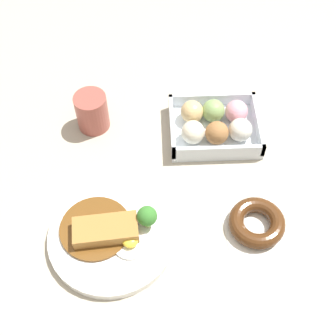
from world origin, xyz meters
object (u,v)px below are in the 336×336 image
Objects in this scene: donut_box at (215,124)px; chocolate_ring_donut at (257,223)px; coffee_mug at (92,112)px; curry_plate at (112,234)px.

chocolate_ring_donut is (-0.06, 0.23, -0.01)m from donut_box.
coffee_mug is (0.31, -0.26, 0.03)m from chocolate_ring_donut.
coffee_mug is at bearing -40.08° from chocolate_ring_donut.
coffee_mug is (0.26, -0.03, 0.02)m from donut_box.
curry_plate is 1.23× the size of donut_box.
curry_plate is at bearing 99.64° from coffee_mug.
coffee_mug is at bearing -80.36° from curry_plate.
chocolate_ring_donut is 0.41m from coffee_mug.
donut_box is 0.26m from coffee_mug.
chocolate_ring_donut is at bearing -177.42° from curry_plate.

